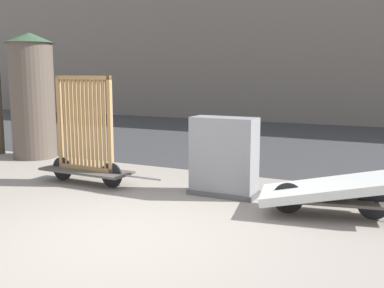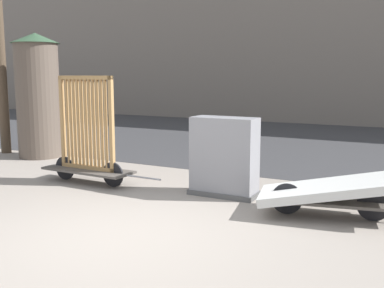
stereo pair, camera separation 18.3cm
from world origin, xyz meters
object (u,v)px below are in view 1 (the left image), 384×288
at_px(bike_cart_with_bedframe, 85,147).
at_px(bike_cart_with_mattress, 331,190).
at_px(advertising_column, 32,95).
at_px(utility_cabinet, 224,159).

xyz_separation_m(bike_cart_with_bedframe, bike_cart_with_mattress, (4.33, 0.00, -0.31)).
bearing_deg(bike_cart_with_bedframe, advertising_column, 152.50).
distance_m(bike_cart_with_mattress, utility_cabinet, 1.84).
height_order(bike_cart_with_mattress, utility_cabinet, utility_cabinet).
bearing_deg(bike_cart_with_mattress, advertising_column, 155.76).
distance_m(bike_cart_with_mattress, advertising_column, 7.43).
height_order(bike_cart_with_bedframe, bike_cart_with_mattress, bike_cart_with_bedframe).
bearing_deg(bike_cart_with_mattress, utility_cabinet, 155.54).
distance_m(utility_cabinet, advertising_column, 5.60).
bearing_deg(bike_cart_with_mattress, bike_cart_with_bedframe, 168.07).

